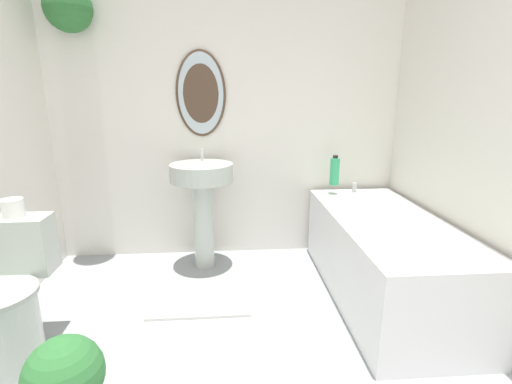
{
  "coord_description": "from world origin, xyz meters",
  "views": [
    {
      "loc": [
        -0.01,
        -0.24,
        1.36
      ],
      "look_at": [
        0.15,
        1.76,
        0.83
      ],
      "focal_mm": 26.0,
      "sensor_mm": 36.0,
      "label": 1
    }
  ],
  "objects_px": {
    "pedestal_sink": "(202,192)",
    "potted_plant": "(65,382)",
    "toilet_paper_roll": "(13,208)",
    "shampoo_bottle": "(335,171)",
    "toilet": "(7,305)",
    "bathtub": "(385,256)"
  },
  "relations": [
    {
      "from": "toilet",
      "to": "shampoo_bottle",
      "type": "distance_m",
      "value": 2.34
    },
    {
      "from": "pedestal_sink",
      "to": "toilet",
      "type": "bearing_deg",
      "value": -133.1
    },
    {
      "from": "pedestal_sink",
      "to": "potted_plant",
      "type": "xyz_separation_m",
      "value": [
        -0.47,
        -1.49,
        -0.4
      ]
    },
    {
      "from": "pedestal_sink",
      "to": "bathtub",
      "type": "distance_m",
      "value": 1.41
    },
    {
      "from": "shampoo_bottle",
      "to": "toilet_paper_roll",
      "type": "relative_size",
      "value": 2.2
    },
    {
      "from": "potted_plant",
      "to": "pedestal_sink",
      "type": "bearing_deg",
      "value": 72.32
    },
    {
      "from": "potted_plant",
      "to": "toilet_paper_roll",
      "type": "bearing_deg",
      "value": 125.27
    },
    {
      "from": "pedestal_sink",
      "to": "shampoo_bottle",
      "type": "relative_size",
      "value": 3.91
    },
    {
      "from": "bathtub",
      "to": "toilet_paper_roll",
      "type": "height_order",
      "value": "toilet_paper_roll"
    },
    {
      "from": "shampoo_bottle",
      "to": "potted_plant",
      "type": "relative_size",
      "value": 0.58
    },
    {
      "from": "shampoo_bottle",
      "to": "toilet_paper_roll",
      "type": "bearing_deg",
      "value": -155.71
    },
    {
      "from": "bathtub",
      "to": "shampoo_bottle",
      "type": "distance_m",
      "value": 0.81
    },
    {
      "from": "shampoo_bottle",
      "to": "bathtub",
      "type": "bearing_deg",
      "value": -73.76
    },
    {
      "from": "toilet_paper_roll",
      "to": "potted_plant",
      "type": "bearing_deg",
      "value": -54.73
    },
    {
      "from": "pedestal_sink",
      "to": "potted_plant",
      "type": "distance_m",
      "value": 1.61
    },
    {
      "from": "shampoo_bottle",
      "to": "toilet_paper_roll",
      "type": "distance_m",
      "value": 2.21
    },
    {
      "from": "bathtub",
      "to": "toilet_paper_roll",
      "type": "relative_size",
      "value": 14.26
    },
    {
      "from": "pedestal_sink",
      "to": "potted_plant",
      "type": "bearing_deg",
      "value": -107.68
    },
    {
      "from": "pedestal_sink",
      "to": "toilet_paper_roll",
      "type": "xyz_separation_m",
      "value": [
        -0.95,
        -0.82,
        0.14
      ]
    },
    {
      "from": "toilet",
      "to": "pedestal_sink",
      "type": "height_order",
      "value": "pedestal_sink"
    },
    {
      "from": "toilet",
      "to": "bathtub",
      "type": "distance_m",
      "value": 2.25
    },
    {
      "from": "pedestal_sink",
      "to": "toilet_paper_roll",
      "type": "relative_size",
      "value": 8.6
    }
  ]
}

